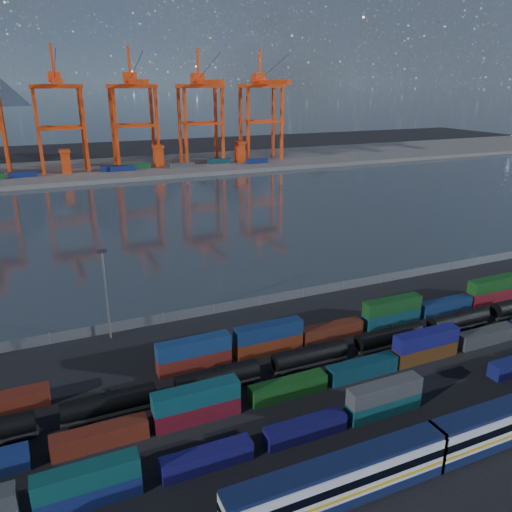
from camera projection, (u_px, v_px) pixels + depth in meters
name	position (u px, v px, depth m)	size (l,w,h in m)	color
ground	(333.00, 374.00, 77.66)	(700.00, 700.00, 0.00)	black
harbor_water	(167.00, 217.00, 168.48)	(700.00, 700.00, 0.00)	#2B363F
far_quay	(117.00, 169.00, 258.98)	(700.00, 70.00, 2.00)	#514F4C
distant_mountains	(54.00, 17.00, 1413.44)	(2470.00, 1100.00, 520.00)	#1E2630
container_row_south	(161.00, 466.00, 56.18)	(125.10, 2.25, 4.79)	#414446
container_row_mid	(350.00, 368.00, 75.77)	(140.94, 2.39, 5.09)	#434548
container_row_north	(277.00, 339.00, 84.23)	(128.27, 2.41, 5.14)	navy
tanker_string	(266.00, 366.00, 76.17)	(121.46, 2.78, 3.98)	black
waterfront_fence	(260.00, 301.00, 101.55)	(160.12, 0.12, 2.20)	#595B5E
yard_light_mast	(106.00, 290.00, 85.71)	(1.60, 0.40, 16.60)	slate
gantry_cranes	(96.00, 97.00, 238.68)	(198.14, 44.42, 60.15)	red
quay_containers	(98.00, 170.00, 241.48)	(172.58, 10.99, 2.60)	navy
straddle_carriers	(114.00, 158.00, 247.15)	(140.00, 7.00, 11.10)	red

